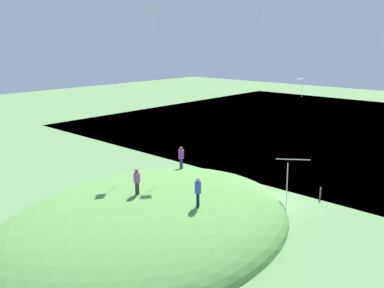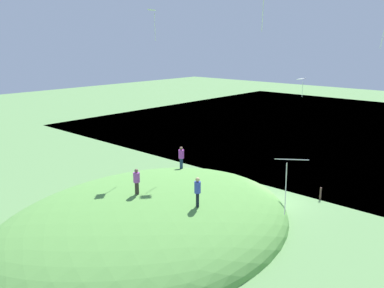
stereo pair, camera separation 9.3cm
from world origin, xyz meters
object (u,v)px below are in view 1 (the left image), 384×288
person_watching_kites (198,188)px  person_with_child (181,155)px  kite_10 (301,80)px  kite_6 (292,162)px  mooring_post (320,193)px  person_near_shore (137,179)px  kite_3 (152,13)px

person_watching_kites → person_with_child: size_ratio=1.03×
person_with_child → kite_10: (-7.06, 5.93, 5.56)m
kite_6 → mooring_post: size_ratio=2.49×
person_near_shore → kite_3: size_ratio=0.75×
person_watching_kites → kite_6: kite_6 is taller
mooring_post → person_watching_kites: bearing=-10.8°
person_watching_kites → kite_10: size_ratio=1.27×
mooring_post → kite_3: bearing=-51.1°
person_near_shore → person_watching_kites: 3.84m
kite_10 → mooring_post: bearing=77.6°
kite_6 → kite_10: size_ratio=1.71×
kite_6 → kite_10: 17.64m
mooring_post → kite_6: bearing=19.5°
person_near_shore → kite_6: 11.89m
kite_10 → kite_6: bearing=26.6°
person_watching_kites → kite_3: bearing=-2.2°
person_near_shore → kite_10: size_ratio=1.14×
kite_3 → kite_6: kite_3 is taller
person_watching_kites → person_with_child: person_watching_kites is taller
kite_3 → person_near_shore: bearing=37.6°
person_with_child → kite_10: kite_10 is taller
mooring_post → person_with_child: bearing=-52.3°
person_watching_kites → mooring_post: person_watching_kites is taller
person_watching_kites → kite_10: kite_10 is taller
kite_10 → mooring_post: size_ratio=1.46×
person_near_shore → kite_6: (1.98, 11.12, 3.72)m
person_near_shore → person_watching_kites: size_ratio=0.89×
person_watching_kites → person_with_child: bearing=-15.6°
kite_6 → mooring_post: bearing=-160.5°
person_with_child → mooring_post: size_ratio=1.80×
person_watching_kites → kite_6: size_ratio=0.74×
kite_3 → kite_10: size_ratio=1.51×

